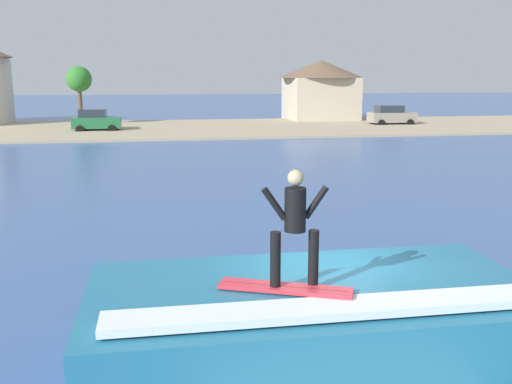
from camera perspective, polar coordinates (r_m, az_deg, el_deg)
name	(u,v)px	position (r m, az deg, el deg)	size (l,w,h in m)	color
ground_plane	(327,329)	(11.03, 7.02, -13.31)	(260.00, 260.00, 0.00)	#3A5B95
wave_crest	(312,321)	(9.66, 5.57, -12.62)	(7.21, 3.60, 1.43)	#226D8E
surfboard	(285,288)	(8.80, 2.90, -9.48)	(2.02, 1.14, 0.06)	#D8333F
surfer	(295,222)	(8.56, 3.88, -2.95)	(1.02, 0.32, 1.77)	black
shoreline_bank	(193,128)	(50.07, -6.28, 6.29)	(120.00, 17.38, 0.16)	tan
car_near_shore	(96,120)	(49.11, -15.57, 6.85)	(3.84, 2.21, 1.86)	#23663D
car_far_shore	(391,115)	(54.66, 13.24, 7.40)	(4.23, 2.13, 1.86)	gray
house_gabled_white	(320,87)	(59.82, 6.38, 10.28)	(8.61, 8.61, 6.04)	beige
tree_tall_bare	(79,80)	(54.30, -17.11, 10.55)	(2.24, 2.24, 5.34)	brown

